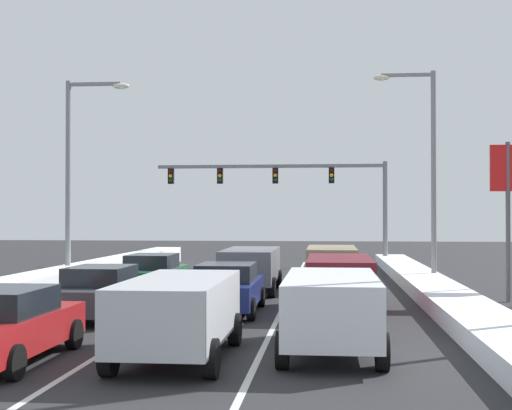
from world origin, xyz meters
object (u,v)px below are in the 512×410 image
suv_silver_center_lane_nearest (178,310)px  street_lamp_left_mid (77,164)px  suv_tan_right_lane_third (332,263)px  sedan_red_left_lane_nearest (4,325)px  suv_gray_center_lane_third (251,266)px  suv_maroon_right_lane_second (340,279)px  sedan_green_left_lane_third (153,274)px  traffic_light_gantry (297,184)px  street_lamp_right_mid (426,159)px  sedan_charcoal_left_lane_second (102,292)px  suv_white_right_lane_nearest (331,306)px  sedan_navy_center_lane_second (227,288)px

suv_silver_center_lane_nearest → street_lamp_left_mid: 16.22m
suv_tan_right_lane_third → sedan_red_left_lane_nearest: 16.86m
suv_silver_center_lane_nearest → suv_gray_center_lane_third: 13.01m
suv_tan_right_lane_third → suv_gray_center_lane_third: (-3.13, -1.81, 0.00)m
suv_maroon_right_lane_second → sedan_green_left_lane_third: suv_maroon_right_lane_second is taller
suv_maroon_right_lane_second → suv_silver_center_lane_nearest: 8.46m
traffic_light_gantry → street_lamp_right_mid: size_ratio=1.54×
suv_tan_right_lane_third → sedan_red_left_lane_nearest: (-6.69, -15.47, -0.25)m
suv_gray_center_lane_third → street_lamp_right_mid: bearing=26.5°
sedan_charcoal_left_lane_second → sedan_red_left_lane_nearest: bearing=-90.2°
suv_tan_right_lane_third → street_lamp_left_mid: size_ratio=0.58×
suv_silver_center_lane_nearest → suv_white_right_lane_nearest: bearing=17.2°
sedan_navy_center_lane_second → sedan_red_left_lane_nearest: size_ratio=1.00×
suv_gray_center_lane_third → street_lamp_left_mid: (-7.28, 0.98, 4.04)m
suv_silver_center_lane_nearest → sedan_navy_center_lane_second: 7.11m
sedan_red_left_lane_nearest → street_lamp_right_mid: (10.69, 17.22, 4.62)m
suv_white_right_lane_nearest → sedan_red_left_lane_nearest: 6.80m
street_lamp_right_mid → suv_white_right_lane_nearest: bearing=-104.7°
suv_maroon_right_lane_second → street_lamp_right_mid: street_lamp_right_mid is taller
suv_silver_center_lane_nearest → street_lamp_left_mid: street_lamp_left_mid is taller
sedan_red_left_lane_nearest → suv_maroon_right_lane_second: bearing=50.6°
suv_gray_center_lane_third → traffic_light_gantry: bearing=86.0°
sedan_navy_center_lane_second → traffic_light_gantry: size_ratio=0.32×
suv_silver_center_lane_nearest → traffic_light_gantry: size_ratio=0.35×
street_lamp_right_mid → street_lamp_left_mid: 14.63m
suv_gray_center_lane_third → sedan_green_left_lane_third: 3.75m
suv_maroon_right_lane_second → sedan_navy_center_lane_second: suv_maroon_right_lane_second is taller
suv_white_right_lane_nearest → street_lamp_left_mid: 17.08m
sedan_navy_center_lane_second → suv_white_right_lane_nearest: bearing=-63.0°
suv_maroon_right_lane_second → sedan_green_left_lane_third: (-6.92, 4.28, -0.25)m
suv_maroon_right_lane_second → street_lamp_left_mid: bearing=149.5°
sedan_red_left_lane_nearest → traffic_light_gantry: size_ratio=0.32×
traffic_light_gantry → suv_maroon_right_lane_second: bearing=-84.1°
suv_gray_center_lane_third → street_lamp_left_mid: street_lamp_left_mid is taller
suv_tan_right_lane_third → suv_silver_center_lane_nearest: size_ratio=1.00×
suv_tan_right_lane_third → traffic_light_gantry: bearing=98.0°
suv_white_right_lane_nearest → sedan_charcoal_left_lane_second: (-6.57, 4.65, -0.25)m
suv_tan_right_lane_third → sedan_charcoal_left_lane_second: suv_tan_right_lane_third is taller
suv_white_right_lane_nearest → sedan_red_left_lane_nearest: (-6.60, -1.64, -0.25)m
suv_silver_center_lane_nearest → street_lamp_right_mid: (7.25, 16.55, 4.37)m
suv_tan_right_lane_third → sedan_navy_center_lane_second: 8.35m
suv_silver_center_lane_nearest → sedan_charcoal_left_lane_second: 6.59m
sedan_green_left_lane_third → sedan_charcoal_left_lane_second: bearing=-89.5°
suv_silver_center_lane_nearest → sedan_red_left_lane_nearest: 3.52m
street_lamp_left_mid → traffic_light_gantry: bearing=60.9°
suv_tan_right_lane_third → street_lamp_right_mid: 6.18m
suv_maroon_right_lane_second → street_lamp_left_mid: 12.95m
street_lamp_right_mid → traffic_light_gantry: bearing=115.6°
traffic_light_gantry → street_lamp_right_mid: street_lamp_right_mid is taller
traffic_light_gantry → suv_white_right_lane_nearest: bearing=-86.1°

